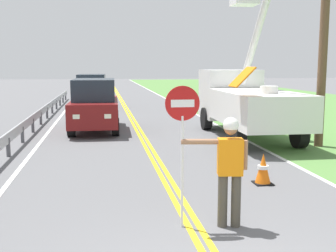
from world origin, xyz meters
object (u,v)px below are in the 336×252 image
stop_sign_paddle (182,125)px  oncoming_suv_nearest (95,105)px  utility_bucket_truck (244,98)px  utility_pole_near (325,5)px  oncoming_suv_second (92,91)px  traffic_cone_lead (263,169)px  flagger_worker (229,165)px  traffic_cone_mid (235,149)px

stop_sign_paddle → oncoming_suv_nearest: (-1.56, 10.86, -0.65)m
utility_bucket_truck → utility_pole_near: size_ratio=0.78×
stop_sign_paddle → oncoming_suv_second: (-1.86, 20.11, -0.65)m
traffic_cone_lead → flagger_worker: bearing=-122.8°
traffic_cone_mid → flagger_worker: bearing=-109.1°
oncoming_suv_nearest → oncoming_suv_second: size_ratio=1.00×
utility_bucket_truck → traffic_cone_mid: (-1.63, -4.09, -1.08)m
traffic_cone_lead → oncoming_suv_second: bearing=103.0°
oncoming_suv_nearest → utility_pole_near: utility_pole_near is taller
oncoming_suv_nearest → traffic_cone_lead: bearing=-66.0°
stop_sign_paddle → utility_bucket_truck: size_ratio=0.34×
stop_sign_paddle → oncoming_suv_nearest: size_ratio=0.50×
flagger_worker → oncoming_suv_second: (-2.62, 20.22, 0.01)m
traffic_cone_mid → traffic_cone_lead: bearing=-92.5°
stop_sign_paddle → traffic_cone_mid: bearing=62.5°
utility_bucket_truck → traffic_cone_lead: 6.73m
flagger_worker → utility_pole_near: bearing=51.8°
utility_bucket_truck → oncoming_suv_nearest: bearing=158.4°
utility_bucket_truck → oncoming_suv_second: utility_bucket_truck is taller
flagger_worker → utility_bucket_truck: bearing=69.7°
traffic_cone_lead → traffic_cone_mid: same height
flagger_worker → utility_pole_near: 8.84m
utility_pole_near → utility_bucket_truck: bearing=126.7°
flagger_worker → traffic_cone_lead: (1.52, 2.35, -0.71)m
oncoming_suv_second → stop_sign_paddle: bearing=-84.7°
oncoming_suv_nearest → utility_bucket_truck: bearing=-21.6°
flagger_worker → stop_sign_paddle: size_ratio=0.78×
flagger_worker → traffic_cone_mid: bearing=70.9°
utility_pole_near → traffic_cone_lead: (-3.50, -4.03, -4.21)m
stop_sign_paddle → utility_bucket_truck: utility_bucket_truck is taller
oncoming_suv_second → traffic_cone_mid: bearing=-74.7°
utility_bucket_truck → oncoming_suv_nearest: (-5.56, 2.21, -0.36)m
flagger_worker → traffic_cone_mid: (1.62, 4.68, -0.71)m
flagger_worker → stop_sign_paddle: (-0.76, 0.11, 0.66)m
utility_bucket_truck → traffic_cone_lead: size_ratio=9.76×
oncoming_suv_second → traffic_cone_mid: 16.13m
stop_sign_paddle → flagger_worker: bearing=-8.1°
utility_bucket_truck → flagger_worker: bearing=-110.3°
traffic_cone_lead → traffic_cone_mid: size_ratio=1.00×
flagger_worker → oncoming_suv_second: size_ratio=0.39×
utility_pole_near → traffic_cone_mid: (-3.40, -1.71, -4.21)m
stop_sign_paddle → utility_pole_near: (5.78, 6.28, 2.84)m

